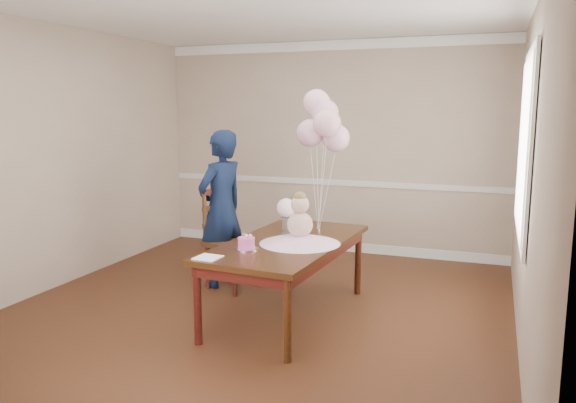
{
  "coord_description": "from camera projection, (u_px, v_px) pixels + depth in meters",
  "views": [
    {
      "loc": [
        2.0,
        -4.48,
        1.85
      ],
      "look_at": [
        0.33,
        0.04,
        1.05
      ],
      "focal_mm": 35.0,
      "sensor_mm": 36.0,
      "label": 1
    }
  ],
  "objects": [
    {
      "name": "table_leg_bl",
      "position": [
        288.0,
        254.0,
        5.94
      ],
      "size": [
        0.07,
        0.07,
        0.65
      ],
      "primitive_type": "cylinder",
      "rotation": [
        0.0,
        0.0,
        -0.07
      ],
      "color": "black",
      "rests_on": "floor"
    },
    {
      "name": "chair_back_post_l",
      "position": [
        205.0,
        214.0,
        5.72
      ],
      "size": [
        0.05,
        0.05,
        0.6
      ],
      "primitive_type": "cylinder",
      "rotation": [
        0.0,
        0.0,
        -0.31
      ],
      "color": "#361F0E",
      "rests_on": "dining_chair_seat"
    },
    {
      "name": "roses_near",
      "position": [
        286.0,
        208.0,
        5.23
      ],
      "size": [
        0.18,
        0.18,
        0.18
      ],
      "primitive_type": "sphere",
      "color": "#FFD5DA",
      "rests_on": "rose_vase_near"
    },
    {
      "name": "chair_leg_fl",
      "position": [
        207.0,
        267.0,
        5.79
      ],
      "size": [
        0.05,
        0.05,
        0.46
      ],
      "primitive_type": "cylinder",
      "rotation": [
        0.0,
        0.0,
        -0.31
      ],
      "color": "#3E1411",
      "rests_on": "floor"
    },
    {
      "name": "ceiling",
      "position": [
        250.0,
        6.0,
        4.69
      ],
      "size": [
        4.5,
        5.0,
        0.02
      ],
      "primitive_type": "cube",
      "color": "white",
      "rests_on": "wall_back"
    },
    {
      "name": "balloon_ribbon_e",
      "position": [
        327.0,
        192.0,
        5.32
      ],
      "size": [
        0.13,
        0.06,
        0.72
      ],
      "primitive_type": "cylinder",
      "rotation": [
        -0.09,
        0.17,
        -0.07
      ],
      "color": "white",
      "rests_on": "balloon_weight"
    },
    {
      "name": "wall_back",
      "position": [
        330.0,
        148.0,
        7.23
      ],
      "size": [
        4.5,
        0.02,
        2.7
      ],
      "primitive_type": "cube",
      "color": "tan",
      "rests_on": "floor"
    },
    {
      "name": "chair_leg_br",
      "position": [
        260.0,
        265.0,
        5.86
      ],
      "size": [
        0.05,
        0.05,
        0.46
      ],
      "primitive_type": "cylinder",
      "rotation": [
        0.0,
        0.0,
        -0.31
      ],
      "color": "#341D0E",
      "rests_on": "floor"
    },
    {
      "name": "balloon_ribbon_b",
      "position": [
        322.0,
        185.0,
        5.27
      ],
      "size": [
        0.09,
        0.06,
        0.87
      ],
      "primitive_type": "cylinder",
      "rotation": [
        0.05,
        0.1,
        -0.07
      ],
      "color": "white",
      "rests_on": "balloon_weight"
    },
    {
      "name": "chair_slat_low",
      "position": [
        218.0,
        223.0,
        5.89
      ],
      "size": [
        0.16,
        0.42,
        0.05
      ],
      "primitive_type": "cube",
      "rotation": [
        0.0,
        0.0,
        -0.31
      ],
      "color": "#34130E",
      "rests_on": "dining_chair_seat"
    },
    {
      "name": "floor",
      "position": [
        253.0,
        313.0,
        5.14
      ],
      "size": [
        4.5,
        5.0,
        0.0
      ],
      "primitive_type": "cube",
      "color": "black",
      "rests_on": "ground"
    },
    {
      "name": "table_leg_fr",
      "position": [
        288.0,
        320.0,
        4.09
      ],
      "size": [
        0.07,
        0.07,
        0.65
      ],
      "primitive_type": "cylinder",
      "rotation": [
        0.0,
        0.0,
        -0.07
      ],
      "color": "black",
      "rests_on": "floor"
    },
    {
      "name": "chair_leg_fr",
      "position": [
        235.0,
        274.0,
        5.56
      ],
      "size": [
        0.05,
        0.05,
        0.46
      ],
      "primitive_type": "cylinder",
      "rotation": [
        0.0,
        0.0,
        -0.31
      ],
      "color": "#3B1510",
      "rests_on": "floor"
    },
    {
      "name": "dining_chair_seat",
      "position": [
        233.0,
        243.0,
        5.79
      ],
      "size": [
        0.59,
        0.59,
        0.05
      ],
      "primitive_type": "cube",
      "rotation": [
        0.0,
        0.0,
        -0.31
      ],
      "color": "#38200F",
      "rests_on": "chair_leg_fl"
    },
    {
      "name": "birthday_cake",
      "position": [
        246.0,
        243.0,
        4.65
      ],
      "size": [
        0.15,
        0.15,
        0.09
      ],
      "primitive_type": "cylinder",
      "rotation": [
        0.0,
        0.0,
        -0.07
      ],
      "color": "#D74397",
      "rests_on": "cake_platter"
    },
    {
      "name": "balloon_ribbon_d",
      "position": [
        317.0,
        174.0,
        5.36
      ],
      "size": [
        0.07,
        0.1,
        1.05
      ],
      "primitive_type": "cylinder",
      "rotation": [
        -0.09,
        -0.07,
        -0.07
      ],
      "color": "white",
      "rests_on": "balloon_weight"
    },
    {
      "name": "table_apron",
      "position": [
        288.0,
        251.0,
        4.97
      ],
      "size": [
        0.96,
        1.82,
        0.09
      ],
      "primitive_type": "cube",
      "rotation": [
        0.0,
        0.0,
        -0.07
      ],
      "color": "black",
      "rests_on": "table_leg_fl"
    },
    {
      "name": "balloon_c",
      "position": [
        325.0,
        113.0,
        5.27
      ],
      "size": [
        0.26,
        0.26,
        0.26
      ],
      "primitive_type": "sphere",
      "color": "#EFA9BF",
      "rests_on": "balloon_ribbon_c"
    },
    {
      "name": "wall_left",
      "position": [
        49.0,
        158.0,
        5.68
      ],
      "size": [
        0.02,
        5.0,
        2.7
      ],
      "primitive_type": "cube",
      "color": "tan",
      "rests_on": "floor"
    },
    {
      "name": "dining_table_top",
      "position": [
        288.0,
        243.0,
        4.96
      ],
      "size": [
        1.06,
        1.92,
        0.05
      ],
      "primitive_type": "cube",
      "rotation": [
        0.0,
        0.0,
        -0.07
      ],
      "color": "black",
      "rests_on": "table_leg_fl"
    },
    {
      "name": "balloon_ribbon_a",
      "position": [
        314.0,
        189.0,
        5.33
      ],
      "size": [
        0.09,
        0.01,
        0.78
      ],
      "primitive_type": "cylinder",
      "rotation": [
        0.0,
        -0.1,
        -0.07
      ],
      "color": "white",
      "rests_on": "balloon_weight"
    },
    {
      "name": "balloon_d",
      "position": [
        316.0,
        103.0,
        5.31
      ],
      "size": [
        0.26,
        0.26,
        0.26
      ],
      "primitive_type": "sphere",
      "color": "#FFB4CA",
      "rests_on": "balloon_ribbon_d"
    },
    {
      "name": "cake_flower_b",
      "position": [
        250.0,
        236.0,
        4.65
      ],
      "size": [
        0.03,
        0.03,
        0.03
      ],
      "primitive_type": "sphere",
      "color": "white",
      "rests_on": "birthday_cake"
    },
    {
      "name": "baseboard_trim",
      "position": [
        329.0,
        245.0,
        7.43
      ],
      "size": [
        4.5,
        0.02,
        0.12
      ],
      "primitive_type": "cube",
      "color": "white",
      "rests_on": "floor"
    },
    {
      "name": "baby_skirt",
      "position": [
        300.0,
        238.0,
        4.85
      ],
      "size": [
        0.75,
        0.75,
        0.09
      ],
      "primitive_type": "cone",
      "rotation": [
        0.0,
        0.0,
        -0.07
      ],
      "color": "#EBADCF",
      "rests_on": "dining_table_top"
    },
    {
      "name": "cake_platter",
      "position": [
        246.0,
        249.0,
        4.66
      ],
      "size": [
        0.22,
        0.22,
        0.01
      ],
      "primitive_type": "cylinder",
      "rotation": [
        0.0,
        0.0,
        -0.07
      ],
      "color": "silver",
      "rests_on": "dining_table_top"
    },
    {
      "name": "chair_slat_top",
      "position": [
        218.0,
        191.0,
        5.83
      ],
      "size": [
        0.16,
        0.42,
        0.05
      ],
      "primitive_type": "cube",
      "rotation": [
        0.0,
        0.0,
        -0.31
      ],
      "color": "#3D1410",
      "rests_on": "dining_chair_seat"
    },
    {
      "name": "balloon_weight",
      "position": [
        318.0,
        229.0,
        5.38
      ],
      "size": [
        0.04,
        0.04,
        0.02
      ],
      "primitive_type": "cylinder",
      "rotation": [
        0.0,
        0.0,
        -0.07
      ],
      "color": "silver",
      "rests_on": "dining_table_top"
    },
    {
      "name": "cake_flower_a",
      "position": [
        246.0,
        236.0,
        4.64
      ],
      "size": [
        0.03,
        0.03,
        0.03
      ],
      "primitive_type": "sphere",
      "color": "white",
      "rests_on": "birthday_cake"
    },
    {
      "name": "wall_front",
      "position": [
        32.0,
        218.0,
        2.6
      ],
      "size": [
        4.5,
        0.02,
        2.7
      ],
      "primitive_type": "cube",
      "color": "tan",
      "rests_on": "floor"
    },
    {
      "name": "table_leg_br",
      "position": [
        358.0,
        262.0,
        5.63
      ],
      "size": [
        0.07,
        0.07,
        0.65
      ],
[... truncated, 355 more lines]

